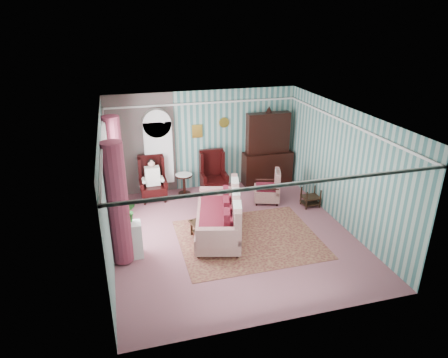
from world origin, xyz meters
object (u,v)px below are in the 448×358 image
object	(u,v)px
bookcase	(159,157)
seated_woman	(153,180)
floral_armchair	(267,183)
plant_stand	(129,240)
sofa	(218,213)
round_side_table	(184,184)
wingback_right	(214,173)
nest_table	(311,197)
dresser_hutch	(268,147)
wingback_left	(153,179)
coffee_table	(212,227)

from	to	relation	value
bookcase	seated_woman	size ratio (longest dim) A/B	1.90
bookcase	floral_armchair	bearing A→B (deg)	-25.76
bookcase	plant_stand	world-z (taller)	bookcase
bookcase	sofa	bearing A→B (deg)	-69.67
bookcase	round_side_table	bearing A→B (deg)	-20.27
wingback_right	sofa	world-z (taller)	wingback_right
nest_table	bookcase	bearing A→B (deg)	153.08
dresser_hutch	sofa	bearing A→B (deg)	-130.56
wingback_left	sofa	world-z (taller)	wingback_left
dresser_hutch	wingback_right	xyz separation A→B (m)	(-1.75, -0.27, -0.55)
wingback_right	bookcase	bearing A→B (deg)	165.43
wingback_left	coffee_table	xyz separation A→B (m)	(1.12, -2.30, -0.43)
dresser_hutch	seated_woman	distance (m)	3.56
wingback_right	dresser_hutch	bearing A→B (deg)	8.77
nest_table	plant_stand	world-z (taller)	plant_stand
nest_table	wingback_left	bearing A→B (deg)	159.15
coffee_table	bookcase	bearing A→B (deg)	107.91
plant_stand	floral_armchair	xyz separation A→B (m)	(3.83, 1.80, 0.14)
plant_stand	bookcase	bearing A→B (deg)	71.51
plant_stand	sofa	size ratio (longest dim) A/B	0.35
bookcase	wingback_right	distance (m)	1.63
wingback_left	dresser_hutch	bearing A→B (deg)	4.41
dresser_hutch	plant_stand	world-z (taller)	dresser_hutch
wingback_left	sofa	size ratio (longest dim) A/B	0.55
dresser_hutch	nest_table	world-z (taller)	dresser_hutch
plant_stand	coffee_table	xyz separation A→B (m)	(1.92, 0.45, -0.20)
wingback_left	nest_table	world-z (taller)	wingback_left
seated_woman	nest_table	bearing A→B (deg)	-20.85
wingback_left	wingback_right	xyz separation A→B (m)	(1.75, 0.00, 0.00)
bookcase	sofa	world-z (taller)	bookcase
round_side_table	sofa	bearing A→B (deg)	-81.72
bookcase	dresser_hutch	world-z (taller)	dresser_hutch
wingback_left	coffee_table	size ratio (longest dim) A/B	1.29
dresser_hutch	coffee_table	bearing A→B (deg)	-132.74
wingback_right	sofa	xyz separation A→B (m)	(-0.49, -2.34, -0.06)
dresser_hutch	seated_woman	world-z (taller)	dresser_hutch
wingback_left	round_side_table	world-z (taller)	wingback_left
dresser_hutch	sofa	distance (m)	3.49
floral_armchair	coffee_table	distance (m)	2.36
wingback_right	plant_stand	size ratio (longest dim) A/B	1.56
seated_woman	sofa	world-z (taller)	seated_woman
wingback_right	floral_armchair	bearing A→B (deg)	-36.65
seated_woman	round_side_table	size ratio (longest dim) A/B	1.97
wingback_right	round_side_table	bearing A→B (deg)	169.99
wingback_left	nest_table	distance (m)	4.37
dresser_hutch	plant_stand	distance (m)	5.31
dresser_hutch	coffee_table	world-z (taller)	dresser_hutch
dresser_hutch	nest_table	size ratio (longest dim) A/B	4.37
plant_stand	floral_armchair	world-z (taller)	floral_armchair
sofa	wingback_left	bearing A→B (deg)	42.83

